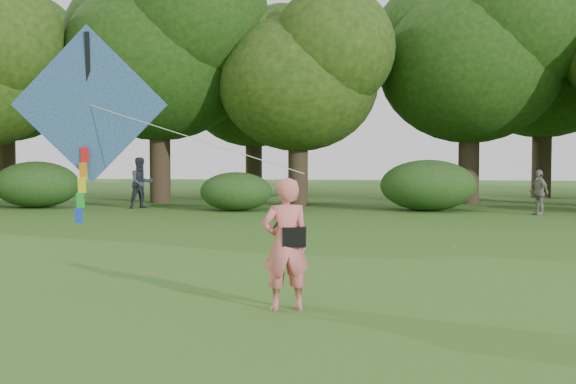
# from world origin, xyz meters

# --- Properties ---
(ground) EXTENTS (100.00, 100.00, 0.00)m
(ground) POSITION_xyz_m (0.00, 0.00, 0.00)
(ground) COLOR #265114
(ground) RESTS_ON ground
(man_kite_flyer) EXTENTS (0.74, 0.60, 1.76)m
(man_kite_flyer) POSITION_xyz_m (-0.27, 0.55, 0.88)
(man_kite_flyer) COLOR #E46B6C
(man_kite_flyer) RESTS_ON ground
(bystander_left) EXTENTS (1.20, 1.19, 1.95)m
(bystander_left) POSITION_xyz_m (-7.85, 17.94, 0.98)
(bystander_left) COLOR #2B2E3A
(bystander_left) RESTS_ON ground
(bystander_right) EXTENTS (0.73, 0.98, 1.55)m
(bystander_right) POSITION_xyz_m (6.62, 16.52, 0.78)
(bystander_right) COLOR gray
(bystander_right) RESTS_ON ground
(crossbody_bag) EXTENTS (0.43, 0.20, 0.70)m
(crossbody_bag) POSITION_xyz_m (-0.15, 0.52, 1.00)
(crossbody_bag) COLOR black
(crossbody_bag) RESTS_ON ground
(flying_kite) EXTENTS (5.21, 2.67, 3.34)m
(flying_kite) POSITION_xyz_m (-3.89, 2.93, 2.87)
(flying_kite) COLOR #2833AF
(flying_kite) RESTS_ON ground
(tree_line) EXTENTS (54.70, 15.30, 9.48)m
(tree_line) POSITION_xyz_m (1.67, 22.88, 5.60)
(tree_line) COLOR #3A2D1E
(tree_line) RESTS_ON ground
(shrub_band) EXTENTS (39.15, 3.22, 1.88)m
(shrub_band) POSITION_xyz_m (-0.72, 17.60, 0.86)
(shrub_band) COLOR #264919
(shrub_band) RESTS_ON ground
(fallen_leaves) EXTENTS (9.47, 15.40, 0.01)m
(fallen_leaves) POSITION_xyz_m (-0.18, 3.87, 0.01)
(fallen_leaves) COLOR brown
(fallen_leaves) RESTS_ON ground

